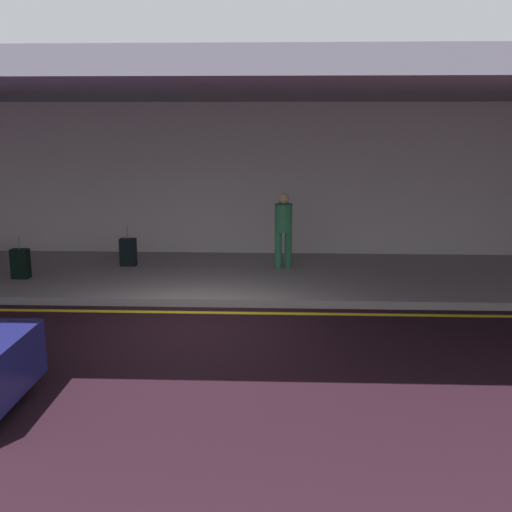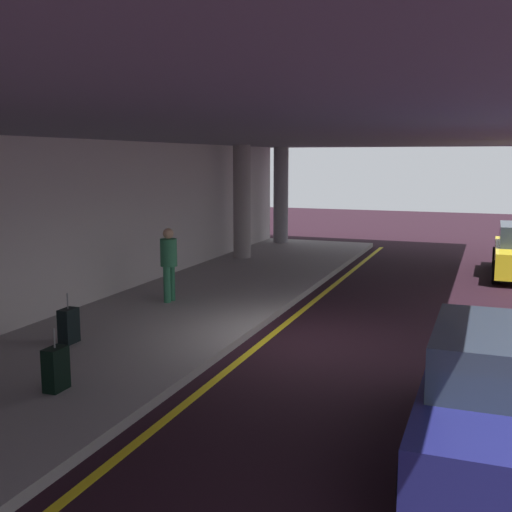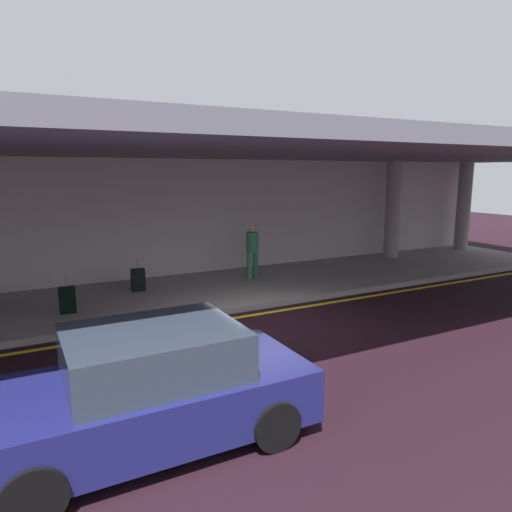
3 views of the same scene
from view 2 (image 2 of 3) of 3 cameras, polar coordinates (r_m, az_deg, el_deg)
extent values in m
plane|color=black|center=(11.80, 4.17, -7.81)|extent=(60.00, 60.00, 0.00)
cube|color=gray|center=(12.96, -9.15, -6.02)|extent=(26.00, 4.20, 0.15)
cube|color=yellow|center=(11.99, 1.08, -7.48)|extent=(26.00, 0.14, 0.01)
cylinder|color=gray|center=(20.36, -1.29, 4.95)|extent=(0.57, 0.57, 3.65)
cylinder|color=gray|center=(24.11, 2.28, 5.57)|extent=(0.57, 0.57, 3.65)
cube|color=slate|center=(12.29, -7.55, 11.45)|extent=(28.00, 13.20, 0.30)
cube|color=#B9AFAE|center=(13.87, -17.45, 2.35)|extent=(26.00, 0.30, 3.80)
cube|color=navy|center=(7.78, 21.68, -13.18)|extent=(4.10, 1.80, 0.70)
cube|color=#2D3847|center=(7.66, 21.95, -8.38)|extent=(2.10, 1.60, 0.60)
cylinder|color=black|center=(9.14, 16.04, -11.09)|extent=(0.64, 0.22, 0.64)
cylinder|color=black|center=(6.67, 14.00, -18.82)|extent=(0.64, 0.22, 0.64)
cylinder|color=black|center=(20.92, 21.02, -0.10)|extent=(0.64, 0.22, 0.64)
cylinder|color=black|center=(18.25, 21.05, -1.35)|extent=(0.64, 0.22, 0.64)
cylinder|color=#2A6F4C|center=(14.28, -8.11, -2.60)|extent=(0.16, 0.16, 0.82)
cylinder|color=#235F3F|center=(14.46, -7.69, -2.44)|extent=(0.16, 0.16, 0.82)
cylinder|color=#2A6E48|center=(14.24, -7.96, 0.32)|extent=(0.38, 0.38, 0.62)
sphere|color=tan|center=(14.19, -8.00, 2.04)|extent=(0.24, 0.24, 0.24)
cube|color=black|center=(11.59, -16.69, -6.12)|extent=(0.36, 0.22, 0.62)
cylinder|color=slate|center=(11.48, -16.79, -3.95)|extent=(0.02, 0.02, 0.28)
cube|color=black|center=(9.36, -17.77, -9.78)|extent=(0.36, 0.22, 0.62)
cylinder|color=slate|center=(9.23, -17.90, -7.13)|extent=(0.02, 0.02, 0.28)
camera|label=1|loc=(14.18, 50.60, 5.72)|focal=44.49mm
camera|label=3|loc=(8.19, 64.53, 3.88)|focal=32.49mm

